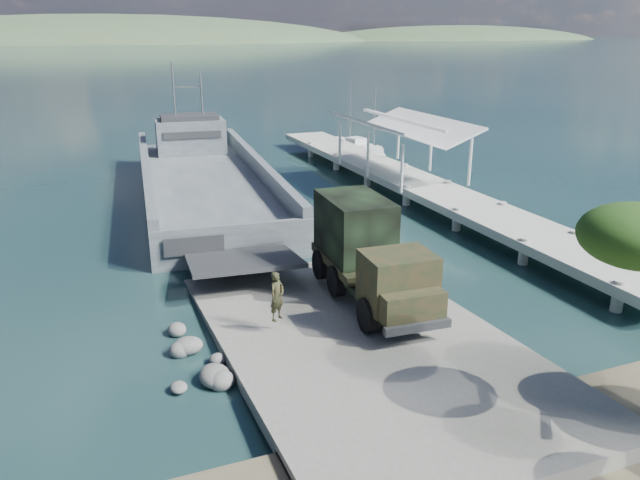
{
  "coord_description": "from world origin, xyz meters",
  "views": [
    {
      "loc": [
        -9.16,
        -19.62,
        11.35
      ],
      "look_at": [
        1.11,
        6.0,
        1.95
      ],
      "focal_mm": 35.0,
      "sensor_mm": 36.0,
      "label": 1
    }
  ],
  "objects_px": {
    "sailboat_far": "(351,145)",
    "sailboat_near": "(374,154)",
    "landing_craft": "(205,187)",
    "military_truck": "(368,253)",
    "pier": "(408,172)",
    "soldier": "(277,306)"
  },
  "relations": [
    {
      "from": "sailboat_far",
      "to": "sailboat_near",
      "type": "bearing_deg",
      "value": -102.41
    },
    {
      "from": "landing_craft",
      "to": "sailboat_far",
      "type": "height_order",
      "value": "landing_craft"
    },
    {
      "from": "military_truck",
      "to": "sailboat_near",
      "type": "relative_size",
      "value": 1.32
    },
    {
      "from": "pier",
      "to": "sailboat_near",
      "type": "relative_size",
      "value": 6.62
    },
    {
      "from": "military_truck",
      "to": "soldier",
      "type": "relative_size",
      "value": 4.55
    },
    {
      "from": "landing_craft",
      "to": "military_truck",
      "type": "bearing_deg",
      "value": -77.13
    },
    {
      "from": "landing_craft",
      "to": "soldier",
      "type": "bearing_deg",
      "value": -89.24
    },
    {
      "from": "landing_craft",
      "to": "sailboat_far",
      "type": "xyz_separation_m",
      "value": [
        17.47,
        13.68,
        -0.41
      ]
    },
    {
      "from": "pier",
      "to": "military_truck",
      "type": "relative_size",
      "value": 5.03
    },
    {
      "from": "pier",
      "to": "sailboat_far",
      "type": "relative_size",
      "value": 6.31
    },
    {
      "from": "landing_craft",
      "to": "military_truck",
      "type": "distance_m",
      "value": 20.72
    },
    {
      "from": "military_truck",
      "to": "sailboat_near",
      "type": "distance_m",
      "value": 32.5
    },
    {
      "from": "landing_craft",
      "to": "sailboat_near",
      "type": "bearing_deg",
      "value": 31.28
    },
    {
      "from": "pier",
      "to": "landing_craft",
      "type": "bearing_deg",
      "value": 163.79
    },
    {
      "from": "military_truck",
      "to": "sailboat_far",
      "type": "height_order",
      "value": "sailboat_far"
    },
    {
      "from": "sailboat_near",
      "to": "military_truck",
      "type": "bearing_deg",
      "value": -96.67
    },
    {
      "from": "pier",
      "to": "soldier",
      "type": "height_order",
      "value": "pier"
    },
    {
      "from": "landing_craft",
      "to": "soldier",
      "type": "distance_m",
      "value": 22.06
    },
    {
      "from": "military_truck",
      "to": "sailboat_near",
      "type": "xyz_separation_m",
      "value": [
        14.77,
        28.87,
        -2.13
      ]
    },
    {
      "from": "pier",
      "to": "sailboat_far",
      "type": "xyz_separation_m",
      "value": [
        3.61,
        17.71,
        -1.23
      ]
    },
    {
      "from": "pier",
      "to": "landing_craft",
      "type": "relative_size",
      "value": 1.34
    },
    {
      "from": "military_truck",
      "to": "soldier",
      "type": "distance_m",
      "value": 4.82
    }
  ]
}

